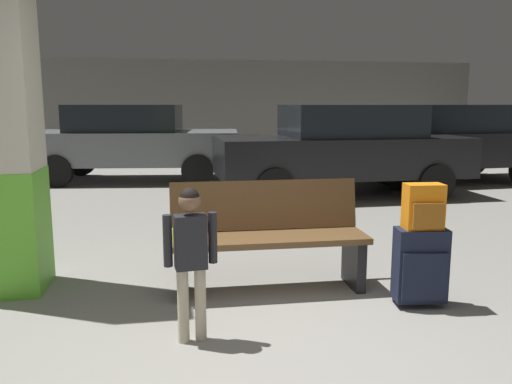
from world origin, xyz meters
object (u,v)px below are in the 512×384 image
object	(u,v)px
parked_car_near	(342,148)
parked_car_side	(444,141)
backpack_bright	(424,207)
suitcase	(420,265)
parked_car_far	(132,140)
child	(190,248)
bench	(268,236)

from	to	relation	value
parked_car_near	parked_car_side	distance (m)	2.75
backpack_bright	parked_car_near	bearing A→B (deg)	78.06
parked_car_near	suitcase	bearing A→B (deg)	-101.94
suitcase	parked_car_far	distance (m)	7.58
suitcase	backpack_bright	bearing A→B (deg)	-61.77
parked_car_side	parked_car_far	bearing A→B (deg)	169.13
suitcase	backpack_bright	size ratio (longest dim) A/B	1.78
child	parked_car_far	size ratio (longest dim) A/B	0.24
bench	parked_car_side	world-z (taller)	parked_car_side
parked_car_side	suitcase	bearing A→B (deg)	-120.46
backpack_bright	parked_car_side	bearing A→B (deg)	59.54
suitcase	child	distance (m)	1.79
suitcase	child	size ratio (longest dim) A/B	0.60
bench	backpack_bright	world-z (taller)	backpack_bright
bench	suitcase	size ratio (longest dim) A/B	2.66
backpack_bright	child	xyz separation A→B (m)	(-1.74, -0.31, -0.15)
bench	backpack_bright	bearing A→B (deg)	-28.89
parked_car_far	parked_car_side	size ratio (longest dim) A/B	1.02
bench	parked_car_side	distance (m)	7.05
suitcase	parked_car_near	size ratio (longest dim) A/B	0.15
parked_car_side	backpack_bright	bearing A→B (deg)	-120.46
suitcase	parked_car_side	world-z (taller)	parked_car_side
backpack_bright	parked_car_side	xyz separation A→B (m)	(3.50, 5.95, 0.03)
bench	child	distance (m)	1.13
child	parked_car_near	size ratio (longest dim) A/B	0.24
bench	child	bearing A→B (deg)	-127.15
parked_car_near	parked_car_far	distance (m)	4.28
bench	suitcase	bearing A→B (deg)	-28.87
suitcase	parked_car_near	distance (m)	4.89
child	parked_car_near	world-z (taller)	parked_car_near
suitcase	backpack_bright	xyz separation A→B (m)	(0.00, -0.00, 0.45)
suitcase	parked_car_far	bearing A→B (deg)	109.86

